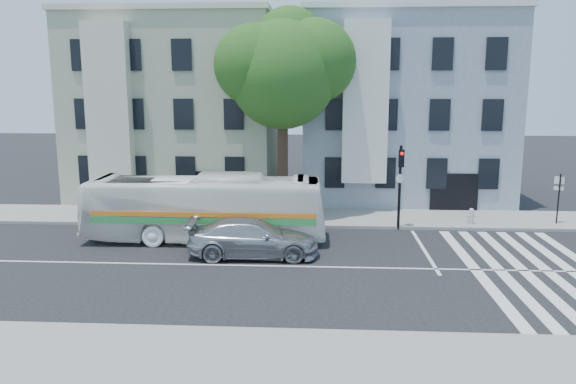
# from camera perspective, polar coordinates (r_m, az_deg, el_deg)

# --- Properties ---
(ground) EXTENTS (120.00, 120.00, 0.00)m
(ground) POSITION_cam_1_polar(r_m,az_deg,el_deg) (22.18, -2.02, -7.52)
(ground) COLOR black
(ground) RESTS_ON ground
(sidewalk_far) EXTENTS (80.00, 4.00, 0.15)m
(sidewalk_far) POSITION_cam_1_polar(r_m,az_deg,el_deg) (29.84, -0.60, -2.57)
(sidewalk_far) COLOR gray
(sidewalk_far) RESTS_ON ground
(sidewalk_near) EXTENTS (80.00, 4.00, 0.15)m
(sidewalk_near) POSITION_cam_1_polar(r_m,az_deg,el_deg) (14.82, -5.03, -16.96)
(sidewalk_near) COLOR gray
(sidewalk_near) RESTS_ON ground
(building_left) EXTENTS (12.00, 10.00, 11.00)m
(building_left) POSITION_cam_1_polar(r_m,az_deg,el_deg) (37.10, -10.82, 8.33)
(building_left) COLOR #A0A68B
(building_left) RESTS_ON ground
(building_right) EXTENTS (12.00, 10.00, 11.00)m
(building_right) POSITION_cam_1_polar(r_m,az_deg,el_deg) (36.34, 11.36, 8.26)
(building_right) COLOR gray
(building_right) RESTS_ON ground
(street_tree) EXTENTS (7.30, 5.90, 11.10)m
(street_tree) POSITION_cam_1_polar(r_m,az_deg,el_deg) (29.78, -0.41, 12.45)
(street_tree) COLOR #2D2116
(street_tree) RESTS_ON ground
(bus) EXTENTS (2.78, 10.93, 3.03)m
(bus) POSITION_cam_1_polar(r_m,az_deg,el_deg) (25.64, -8.44, -1.61)
(bus) COLOR white
(bus) RESTS_ON ground
(sedan) EXTENTS (2.39, 5.46, 1.56)m
(sedan) POSITION_cam_1_polar(r_m,az_deg,el_deg) (23.20, -3.58, -4.70)
(sedan) COLOR #ACADB3
(sedan) RESTS_ON ground
(hedge) EXTENTS (8.49, 2.60, 0.70)m
(hedge) POSITION_cam_1_polar(r_m,az_deg,el_deg) (29.29, -10.06, -2.14)
(hedge) COLOR #2C6721
(hedge) RESTS_ON sidewalk_far
(traffic_signal) EXTENTS (0.43, 0.53, 4.14)m
(traffic_signal) POSITION_cam_1_polar(r_m,az_deg,el_deg) (27.52, 11.34, 1.60)
(traffic_signal) COLOR black
(traffic_signal) RESTS_ON ground
(fire_hydrant) EXTENTS (0.44, 0.26, 0.79)m
(fire_hydrant) POSITION_cam_1_polar(r_m,az_deg,el_deg) (29.50, 18.11, -2.31)
(fire_hydrant) COLOR #B3B4AF
(fire_hydrant) RESTS_ON sidewalk_far
(far_sign_pole) EXTENTS (0.44, 0.24, 2.53)m
(far_sign_pole) POSITION_cam_1_polar(r_m,az_deg,el_deg) (30.96, 25.80, 0.00)
(far_sign_pole) COLOR black
(far_sign_pole) RESTS_ON sidewalk_far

